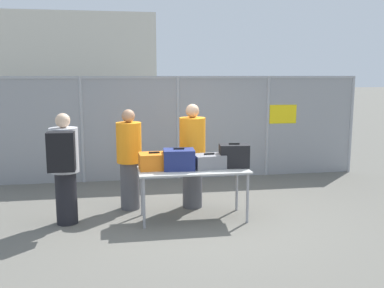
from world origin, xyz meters
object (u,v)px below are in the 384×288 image
object	(u,v)px
inspection_table	(193,173)
suitcase_orange	(154,161)
utility_trailer	(243,141)
suitcase_navy	(179,159)
security_worker_far	(129,158)
suitcase_grey	(209,161)
security_worker_near	(192,155)
suitcase_black	(234,156)
traveler_hooded	(64,165)

from	to	relation	value
inspection_table	suitcase_orange	size ratio (longest dim) A/B	3.56
utility_trailer	suitcase_navy	bearing A→B (deg)	-116.85
suitcase_navy	security_worker_far	distance (m)	0.96
suitcase_orange	utility_trailer	distance (m)	5.22
suitcase_grey	security_worker_near	bearing A→B (deg)	106.58
inspection_table	suitcase_grey	size ratio (longest dim) A/B	3.37
suitcase_navy	suitcase_black	bearing A→B (deg)	0.71
suitcase_orange	suitcase_grey	world-z (taller)	suitcase_orange
suitcase_navy	utility_trailer	xyz separation A→B (m)	(2.30, 4.54, -0.49)
suitcase_orange	security_worker_near	distance (m)	0.82
inspection_table	suitcase_orange	xyz separation A→B (m)	(-0.57, 0.10, 0.19)
suitcase_black	security_worker_near	distance (m)	0.78
suitcase_black	security_worker_far	xyz separation A→B (m)	(-1.56, 0.63, -0.11)
security_worker_near	security_worker_far	xyz separation A→B (m)	(-1.01, 0.08, -0.04)
security_worker_near	utility_trailer	bearing A→B (deg)	-129.34
suitcase_navy	suitcase_grey	size ratio (longest dim) A/B	0.98
suitcase_black	security_worker_near	xyz separation A→B (m)	(-0.55, 0.55, -0.07)
suitcase_grey	suitcase_black	size ratio (longest dim) A/B	1.04
suitcase_orange	security_worker_near	size ratio (longest dim) A/B	0.27
traveler_hooded	security_worker_far	world-z (taller)	traveler_hooded
suitcase_orange	suitcase_grey	xyz separation A→B (m)	(0.82, -0.06, -0.02)
security_worker_near	utility_trailer	world-z (taller)	security_worker_near
inspection_table	suitcase_navy	world-z (taller)	suitcase_navy
suitcase_orange	suitcase_black	distance (m)	1.21
suitcase_navy	suitcase_orange	bearing A→B (deg)	168.80
suitcase_black	suitcase_orange	bearing A→B (deg)	177.11
suitcase_navy	security_worker_near	size ratio (longest dim) A/B	0.28
utility_trailer	suitcase_orange	bearing A→B (deg)	-120.74
inspection_table	suitcase_black	size ratio (longest dim) A/B	3.51
security_worker_near	utility_trailer	distance (m)	4.48
inspection_table	security_worker_far	world-z (taller)	security_worker_far
suitcase_orange	traveler_hooded	world-z (taller)	traveler_hooded
inspection_table	security_worker_near	xyz separation A→B (m)	(0.08, 0.59, 0.17)
traveler_hooded	suitcase_grey	bearing A→B (deg)	-9.98
security_worker_far	utility_trailer	world-z (taller)	security_worker_far
suitcase_grey	suitcase_black	xyz separation A→B (m)	(0.38, 0.00, 0.07)
suitcase_grey	utility_trailer	bearing A→B (deg)	67.91
suitcase_navy	utility_trailer	size ratio (longest dim) A/B	0.15
suitcase_navy	inspection_table	bearing A→B (deg)	-7.05
suitcase_navy	suitcase_grey	distance (m)	0.46
traveler_hooded	inspection_table	bearing A→B (deg)	-11.14
suitcase_black	security_worker_far	world-z (taller)	security_worker_far
suitcase_orange	security_worker_near	world-z (taller)	security_worker_near
suitcase_grey	security_worker_far	bearing A→B (deg)	151.97
inspection_table	suitcase_black	bearing A→B (deg)	3.32
suitcase_navy	utility_trailer	distance (m)	5.12
suitcase_navy	traveler_hooded	xyz separation A→B (m)	(-1.65, 0.03, -0.03)
suitcase_orange	suitcase_navy	distance (m)	0.37
suitcase_grey	suitcase_black	distance (m)	0.39
suitcase_grey	suitcase_black	world-z (taller)	suitcase_black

